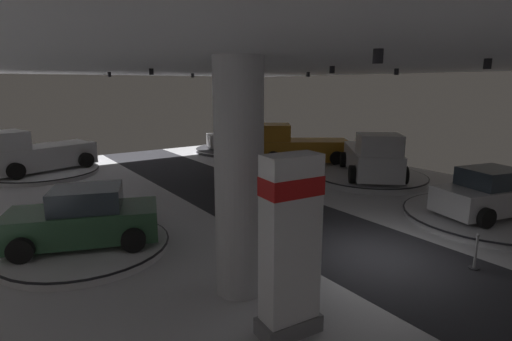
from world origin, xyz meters
name	(u,v)px	position (x,y,z in m)	size (l,w,h in m)	color
ground	(379,257)	(0.00, 0.00, -0.02)	(24.00, 44.00, 0.06)	silver
ceiling_with_spotlights	(393,58)	(0.00, 0.00, 5.55)	(24.00, 44.00, 0.39)	silver
column_left	(239,180)	(-4.35, 0.71, 2.75)	(1.13, 1.13, 5.50)	silver
brand_sign_pylon	(290,244)	(-4.46, -1.27, 1.89)	(1.32, 0.75, 3.65)	slate
display_platform_mid_right	(370,177)	(7.08, 6.16, 0.19)	(5.68, 5.68, 0.34)	#B7B7BC
pickup_truck_mid_right	(372,158)	(6.88, 5.92, 1.28)	(5.04, 5.39, 2.30)	silver
display_platform_far_right	(303,163)	(6.92, 11.14, 0.13)	(5.68, 5.68, 0.23)	silver
pickup_truck_far_right	(298,147)	(6.65, 11.32, 1.16)	(5.54, 4.77, 2.30)	#B77519
display_platform_deep_left	(44,172)	(-6.46, 17.48, 0.14)	(5.68, 5.68, 0.25)	silver
pickup_truck_deep_left	(36,154)	(-6.76, 17.38, 1.18)	(5.69, 3.90, 2.30)	silver
display_platform_deep_right	(237,149)	(6.41, 17.97, 0.14)	(6.10, 6.10, 0.24)	#333338
display_car_deep_right	(237,138)	(6.44, 17.96, 1.01)	(4.55, 3.23, 1.71)	silver
display_platform_near_right	(489,217)	(5.84, -0.31, 0.14)	(5.97, 5.97, 0.25)	#B7B7BC
display_car_near_right	(492,194)	(5.81, -0.30, 1.02)	(4.51, 3.01, 1.71)	silver
display_platform_mid_left	(86,247)	(-6.91, 5.24, 0.15)	(4.85, 4.85, 0.26)	silver
display_car_mid_left	(84,219)	(-6.88, 5.23, 1.03)	(4.56, 3.31, 1.71)	#2D5638
visitor_walking_near	(310,192)	(0.90, 3.96, 0.91)	(0.32, 0.32, 1.59)	black
visitor_walking_far	(218,161)	(1.14, 11.40, 0.91)	(0.32, 0.32, 1.59)	black
stanchion_a	(475,256)	(1.45, -1.98, 0.37)	(0.28, 0.28, 1.01)	#333338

